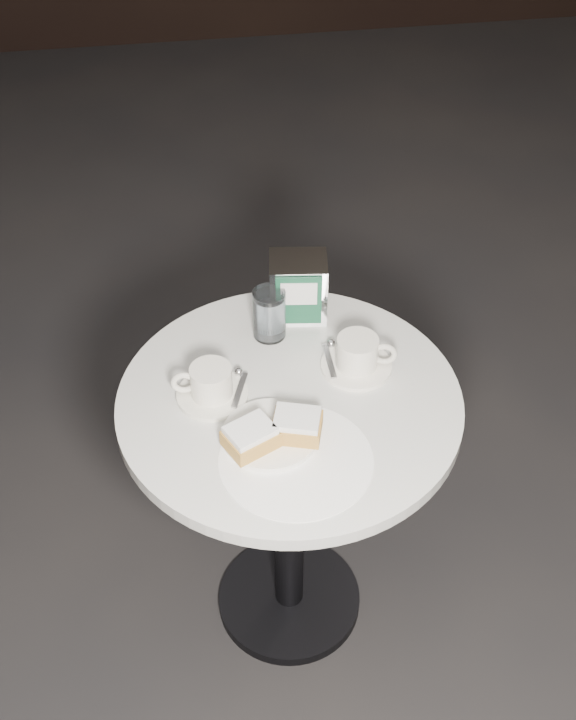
# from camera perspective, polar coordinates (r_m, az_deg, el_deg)

# --- Properties ---
(ground) EXTENTS (7.00, 7.00, 0.00)m
(ground) POSITION_cam_1_polar(r_m,az_deg,el_deg) (2.40, 0.07, -15.02)
(ground) COLOR black
(ground) RESTS_ON ground
(cafe_table) EXTENTS (0.70, 0.70, 0.74)m
(cafe_table) POSITION_cam_1_polar(r_m,az_deg,el_deg) (1.96, 0.09, -6.47)
(cafe_table) COLOR black
(cafe_table) RESTS_ON ground
(sugar_spill) EXTENTS (0.38, 0.38, 0.00)m
(sugar_spill) POSITION_cam_1_polar(r_m,az_deg,el_deg) (1.70, 0.51, -6.32)
(sugar_spill) COLOR white
(sugar_spill) RESTS_ON cafe_table
(beignet_plate) EXTENTS (0.21, 0.21, 0.06)m
(beignet_plate) POSITION_cam_1_polar(r_m,az_deg,el_deg) (1.72, -1.00, -4.61)
(beignet_plate) COLOR white
(beignet_plate) RESTS_ON cafe_table
(coffee_cup_left) EXTENTS (0.16, 0.16, 0.08)m
(coffee_cup_left) POSITION_cam_1_polar(r_m,az_deg,el_deg) (1.80, -4.90, -1.57)
(coffee_cup_left) COLOR silver
(coffee_cup_left) RESTS_ON cafe_table
(coffee_cup_right) EXTENTS (0.18, 0.18, 0.08)m
(coffee_cup_right) POSITION_cam_1_polar(r_m,az_deg,el_deg) (1.86, 4.43, 0.27)
(coffee_cup_right) COLOR white
(coffee_cup_right) RESTS_ON cafe_table
(water_glass_left) EXTENTS (0.07, 0.07, 0.11)m
(water_glass_left) POSITION_cam_1_polar(r_m,az_deg,el_deg) (1.92, -1.19, 2.88)
(water_glass_left) COLOR white
(water_glass_left) RESTS_ON cafe_table
(water_glass_right) EXTENTS (0.09, 0.09, 0.11)m
(water_glass_right) POSITION_cam_1_polar(r_m,az_deg,el_deg) (1.98, 1.46, 4.20)
(water_glass_right) COLOR silver
(water_glass_right) RESTS_ON cafe_table
(napkin_dispenser) EXTENTS (0.14, 0.12, 0.14)m
(napkin_dispenser) POSITION_cam_1_polar(r_m,az_deg,el_deg) (1.97, 0.64, 4.60)
(napkin_dispenser) COLOR silver
(napkin_dispenser) RESTS_ON cafe_table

